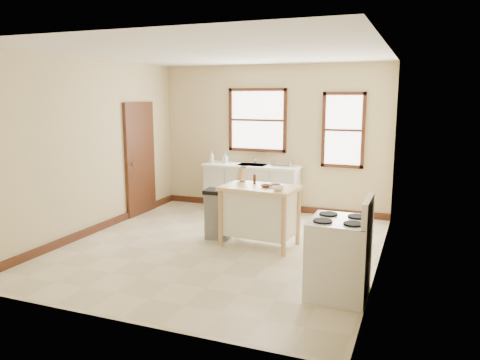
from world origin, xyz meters
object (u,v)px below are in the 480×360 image
soap_bottle_a (212,157)px  dish_rack (283,164)px  knife_block (242,175)px  bowl_c (278,189)px  soap_bottle_b (225,158)px  kitchen_island (260,216)px  trash_bin (218,214)px  gas_stove (339,246)px  bowl_a (266,186)px  pepper_grinder (255,179)px  bowl_b (275,186)px

soap_bottle_a → dish_rack: bearing=-4.5°
dish_rack → knife_block: bearing=-85.4°
knife_block → bowl_c: (0.73, -0.46, -0.07)m
soap_bottle_b → kitchen_island: soap_bottle_b is taller
trash_bin → gas_stove: 2.59m
knife_block → bowl_a: 0.58m
knife_block → gas_stove: 2.46m
kitchen_island → trash_bin: size_ratio=1.41×
soap_bottle_a → pepper_grinder: (1.49, -1.68, -0.06)m
bowl_b → trash_bin: 1.08m
bowl_c → trash_bin: size_ratio=0.22×
pepper_grinder → gas_stove: size_ratio=0.13×
bowl_c → gas_stove: (1.07, -1.17, -0.36)m
pepper_grinder → trash_bin: (-0.58, -0.06, -0.59)m
pepper_grinder → bowl_b: (0.36, -0.12, -0.05)m
bowl_b → bowl_c: 0.25m
bowl_c → gas_stove: gas_stove is taller
bowl_a → bowl_c: (0.23, -0.16, 0.01)m
bowl_b → gas_stove: bearing=-49.8°
soap_bottle_a → bowl_a: (1.73, -1.87, -0.11)m
bowl_c → bowl_a: bearing=146.0°
soap_bottle_b → knife_block: 1.90m
soap_bottle_b → pepper_grinder: 2.13m
soap_bottle_a → soap_bottle_b: bearing=5.4°
pepper_grinder → bowl_a: pepper_grinder is taller
pepper_grinder → bowl_c: 0.59m
soap_bottle_b → bowl_c: 2.70m
kitchen_island → bowl_a: bowl_a is taller
kitchen_island → bowl_b: (0.22, 0.03, 0.47)m
bowl_a → trash_bin: bearing=170.9°
soap_bottle_b → bowl_a: soap_bottle_b is taller
soap_bottle_a → gas_stove: (3.04, -3.20, -0.46)m
pepper_grinder → gas_stove: bearing=-44.6°
gas_stove → soap_bottle_b: bearing=130.4°
soap_bottle_a → gas_stove: gas_stove is taller
soap_bottle_b → pepper_grinder: size_ratio=1.25×
trash_bin → gas_stove: (2.13, -1.46, 0.18)m
gas_stove → bowl_a: bearing=134.4°
knife_block → trash_bin: bearing=-130.6°
bowl_a → gas_stove: gas_stove is taller
bowl_a → gas_stove: 1.89m
kitchen_island → soap_bottle_a: bearing=136.5°
dish_rack → pepper_grinder: size_ratio=2.59×
soap_bottle_b → bowl_b: bearing=-45.9°
soap_bottle_b → pepper_grinder: bearing=-51.2°
kitchen_island → gas_stove: gas_stove is taller
dish_rack → bowl_a: bearing=-70.1°
soap_bottle_b → trash_bin: bearing=-66.6°
soap_bottle_a → soap_bottle_b: (0.26, 0.06, -0.02)m
bowl_b → trash_bin: bearing=176.2°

